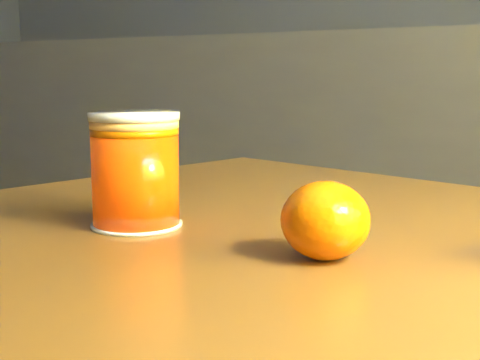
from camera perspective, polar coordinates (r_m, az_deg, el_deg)
The scene contains 3 objects.
kitchen_counter at distance 2.06m, azimuth 6.27°, elevation -0.61°, with size 3.15×0.60×0.90m, color #46474B.
juice_glass at distance 0.55m, azimuth -8.92°, elevation 0.81°, with size 0.07×0.07×0.09m.
orange_front at distance 0.45m, azimuth 7.30°, elevation -3.43°, with size 0.06×0.06×0.05m, color #E46504.
Camera 1 is at (0.95, -0.34, 0.80)m, focal length 50.00 mm.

